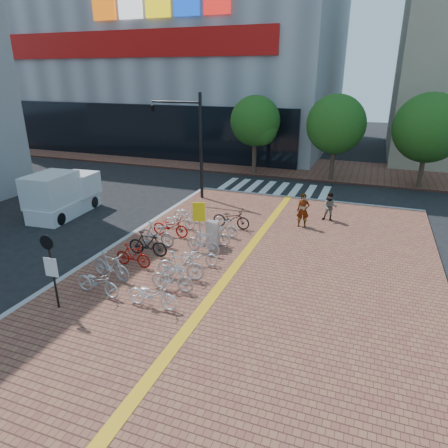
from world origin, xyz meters
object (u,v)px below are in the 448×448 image
at_px(bike_2, 133,255).
at_px(traffic_light_pole, 178,126).
at_px(bike_1, 111,266).
at_px(bike_14, 223,227).
at_px(bike_4, 157,234).
at_px(bike_11, 199,256).
at_px(pedestrian_b, 330,207).
at_px(bike_12, 203,243).
at_px(bike_15, 231,218).
at_px(bike_10, 180,265).
at_px(utility_box, 212,234).
at_px(bike_7, 188,214).
at_px(bike_13, 213,236).
at_px(bike_9, 172,278).
at_px(bike_8, 152,294).
at_px(yellow_sign, 199,216).
at_px(box_truck, 62,195).
at_px(bike_3, 148,244).
at_px(bike_0, 98,282).
at_px(pedestrian_a, 303,210).
at_px(notice_sign, 51,263).
at_px(bike_6, 180,220).

height_order(bike_2, traffic_light_pole, traffic_light_pole).
height_order(bike_1, bike_14, bike_1).
xyz_separation_m(bike_4, bike_14, (2.45, 2.11, -0.07)).
distance_m(bike_11, pedestrian_b, 8.58).
distance_m(bike_2, bike_12, 3.07).
bearing_deg(bike_15, bike_12, 179.16).
xyz_separation_m(bike_2, bike_10, (2.30, -0.28, 0.09)).
xyz_separation_m(pedestrian_b, utility_box, (-4.62, -5.33, -0.17)).
distance_m(bike_11, utility_box, 2.05).
relative_size(bike_7, bike_13, 1.00).
bearing_deg(bike_11, traffic_light_pole, 19.71).
bearing_deg(bike_9, bike_10, 4.08).
xyz_separation_m(bike_4, bike_8, (2.46, -4.66, -0.07)).
distance_m(bike_13, yellow_sign, 1.15).
relative_size(bike_13, box_truck, 0.37).
bearing_deg(bike_14, bike_3, 151.18).
bearing_deg(bike_15, bike_0, 165.05).
distance_m(bike_1, bike_14, 6.09).
bearing_deg(bike_3, pedestrian_a, -46.93).
xyz_separation_m(bike_8, pedestrian_b, (4.57, 10.83, 0.28)).
distance_m(bike_10, bike_14, 4.63).
bearing_deg(traffic_light_pole, box_truck, -130.94).
distance_m(bike_1, pedestrian_b, 11.93).
relative_size(bike_10, bike_11, 1.20).
height_order(bike_14, pedestrian_b, pedestrian_b).
relative_size(bike_4, bike_13, 1.11).
height_order(bike_4, notice_sign, notice_sign).
bearing_deg(yellow_sign, bike_8, -83.36).
distance_m(bike_0, notice_sign, 1.87).
bearing_deg(bike_2, yellow_sign, -29.37).
relative_size(bike_7, bike_8, 0.89).
distance_m(bike_6, bike_7, 1.10).
height_order(bike_10, utility_box, utility_box).
distance_m(bike_6, traffic_light_pole, 7.20).
bearing_deg(bike_2, bike_10, -96.80).
relative_size(bike_15, utility_box, 1.65).
bearing_deg(bike_13, pedestrian_b, -50.61).
relative_size(bike_0, pedestrian_a, 1.06).
relative_size(bike_2, bike_11, 1.01).
xyz_separation_m(bike_7, pedestrian_b, (7.08, 2.78, 0.33)).
relative_size(bike_1, bike_7, 1.09).
xyz_separation_m(bike_14, yellow_sign, (-0.62, -1.39, 0.94)).
relative_size(bike_8, box_truck, 0.41).
distance_m(bike_11, bike_12, 1.13).
bearing_deg(notice_sign, bike_10, 48.11).
bearing_deg(bike_13, bike_10, 172.38).
relative_size(pedestrian_a, pedestrian_b, 1.15).
bearing_deg(bike_11, pedestrian_a, -38.92).
bearing_deg(bike_7, bike_1, -175.90).
relative_size(bike_11, traffic_light_pole, 0.25).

